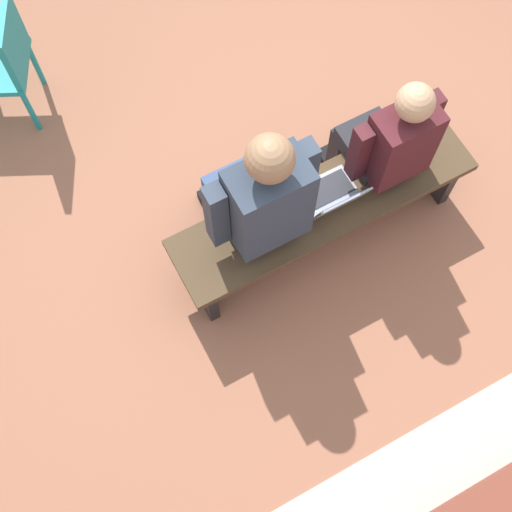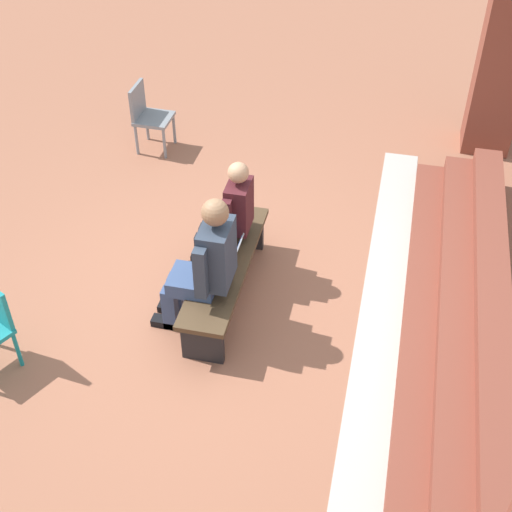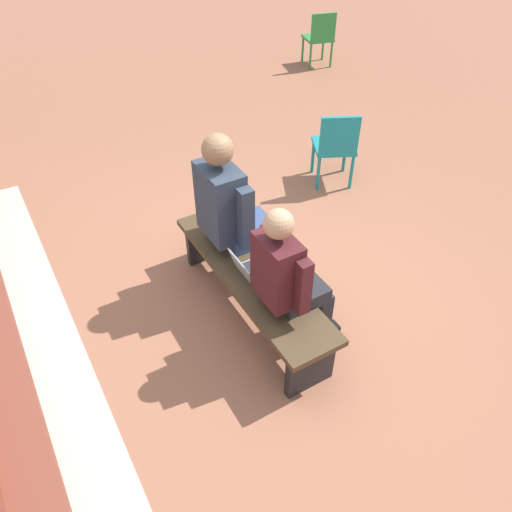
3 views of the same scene
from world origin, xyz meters
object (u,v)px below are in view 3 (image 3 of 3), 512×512
object	(u,v)px
bench	(251,281)
plastic_chair_near_bench_right	(336,144)
person_student	(289,277)
plastic_chair_near_bench_left	(320,36)
person_adult	(234,211)
laptop	(253,271)

from	to	relation	value
bench	plastic_chair_near_bench_right	size ratio (longest dim) A/B	2.14
person_student	plastic_chair_near_bench_left	xyz separation A→B (m)	(4.63, -3.65, -0.21)
person_adult	plastic_chair_near_bench_left	distance (m)	5.31
bench	laptop	size ratio (longest dim) A/B	5.62
bench	person_adult	world-z (taller)	person_adult
plastic_chair_near_bench_right	plastic_chair_near_bench_left	xyz separation A→B (m)	(3.00, -1.98, 0.00)
plastic_chair_near_bench_left	person_student	bearing A→B (deg)	141.75
plastic_chair_near_bench_right	plastic_chair_near_bench_left	world-z (taller)	same
bench	plastic_chair_near_bench_left	xyz separation A→B (m)	(4.23, -3.72, 0.13)
person_adult	plastic_chair_near_bench_right	world-z (taller)	person_adult
laptop	plastic_chair_near_bench_left	bearing A→B (deg)	-41.10
bench	person_student	xyz separation A→B (m)	(-0.40, -0.06, 0.34)
person_student	laptop	size ratio (longest dim) A/B	4.01
person_student	laptop	bearing A→B (deg)	11.91
person_student	person_adult	bearing A→B (deg)	-0.63
person_adult	laptop	world-z (taller)	person_adult
person_student	person_adult	world-z (taller)	person_adult
bench	plastic_chair_near_bench_left	distance (m)	5.63
bench	plastic_chair_near_bench_right	distance (m)	2.13
laptop	plastic_chair_near_bench_right	xyz separation A→B (m)	(1.28, -1.75, -0.02)
bench	person_student	bearing A→B (deg)	-171.03
laptop	plastic_chair_near_bench_left	xyz separation A→B (m)	(4.27, -3.73, -0.02)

